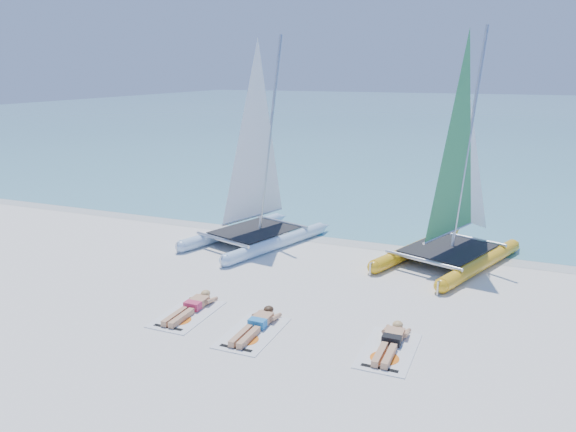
# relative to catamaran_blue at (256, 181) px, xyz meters

# --- Properties ---
(ground) EXTENTS (140.00, 140.00, 0.00)m
(ground) POSITION_rel_catamaran_blue_xyz_m (3.07, -4.16, -1.97)
(ground) COLOR silver
(ground) RESTS_ON ground
(sea) EXTENTS (140.00, 115.00, 0.01)m
(sea) POSITION_rel_catamaran_blue_xyz_m (3.07, 58.84, -1.96)
(sea) COLOR #7EC5D2
(sea) RESTS_ON ground
(wet_sand_strip) EXTENTS (140.00, 1.40, 0.01)m
(wet_sand_strip) POSITION_rel_catamaran_blue_xyz_m (3.07, 1.34, -1.96)
(wet_sand_strip) COLOR silver
(wet_sand_strip) RESTS_ON ground
(catamaran_blue) EXTENTS (3.70, 5.31, 6.59)m
(catamaran_blue) POSITION_rel_catamaran_blue_xyz_m (0.00, 0.00, 0.00)
(catamaran_blue) COLOR #BCE4F7
(catamaran_blue) RESTS_ON ground
(catamaran_yellow) EXTENTS (3.93, 5.46, 6.76)m
(catamaran_yellow) POSITION_rel_catamaran_blue_xyz_m (6.05, 0.80, 0.16)
(catamaran_yellow) COLOR gold
(catamaran_yellow) RESTS_ON ground
(towel_a) EXTENTS (1.00, 1.85, 0.02)m
(towel_a) POSITION_rel_catamaran_blue_xyz_m (0.93, -5.55, -1.96)
(towel_a) COLOR white
(towel_a) RESTS_ON ground
(sunbather_a) EXTENTS (0.37, 1.73, 0.26)m
(sunbather_a) POSITION_rel_catamaran_blue_xyz_m (0.93, -5.36, -1.85)
(sunbather_a) COLOR tan
(sunbather_a) RESTS_ON towel_a
(towel_b) EXTENTS (1.00, 1.85, 0.02)m
(towel_b) POSITION_rel_catamaran_blue_xyz_m (2.70, -5.81, -1.96)
(towel_b) COLOR white
(towel_b) RESTS_ON ground
(sunbather_b) EXTENTS (0.37, 1.73, 0.26)m
(sunbather_b) POSITION_rel_catamaran_blue_xyz_m (2.70, -5.61, -1.85)
(sunbather_b) COLOR tan
(sunbather_b) RESTS_ON towel_b
(towel_c) EXTENTS (1.00, 1.85, 0.02)m
(towel_c) POSITION_rel_catamaran_blue_xyz_m (5.50, -5.47, -1.96)
(towel_c) COLOR white
(towel_c) RESTS_ON ground
(sunbather_c) EXTENTS (0.37, 1.73, 0.26)m
(sunbather_c) POSITION_rel_catamaran_blue_xyz_m (5.50, -5.28, -1.85)
(sunbather_c) COLOR tan
(sunbather_c) RESTS_ON towel_c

